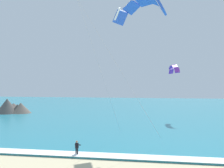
{
  "coord_description": "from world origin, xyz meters",
  "views": [
    {
      "loc": [
        3.05,
        -15.7,
        7.99
      ],
      "look_at": [
        -2.45,
        15.93,
        7.95
      ],
      "focal_mm": 43.31,
      "sensor_mm": 36.0,
      "label": 1
    }
  ],
  "objects": [
    {
      "name": "kitesurfer",
      "position": [
        -5.88,
        12.98,
        0.94
      ],
      "size": [
        0.64,
        0.63,
        1.69
      ],
      "color": "black",
      "rests_on": "ground"
    },
    {
      "name": "surfboard",
      "position": [
        -5.89,
        12.96,
        0.03
      ],
      "size": [
        0.88,
        1.47,
        0.09
      ],
      "color": "#E04C38",
      "rests_on": "ground"
    },
    {
      "name": "kite_distant",
      "position": [
        6.12,
        42.71,
        11.29
      ],
      "size": [
        2.11,
        5.44,
        1.97
      ],
      "color": "purple"
    },
    {
      "name": "kite_primary",
      "position": [
        0.64,
        21.05,
        18.45
      ],
      "size": [
        10.09,
        10.61,
        18.67
      ],
      "color": "blue"
    },
    {
      "name": "surf_foam",
      "position": [
        0.0,
        12.93,
        0.22
      ],
      "size": [
        200.0,
        2.12,
        0.04
      ],
      "primitive_type": "cube",
      "color": "white",
      "rests_on": "sea"
    },
    {
      "name": "sea",
      "position": [
        0.0,
        71.93,
        0.1
      ],
      "size": [
        200.0,
        120.0,
        0.2
      ],
      "primitive_type": "cube",
      "color": "teal",
      "rests_on": "ground"
    },
    {
      "name": "headland_left",
      "position": [
        -35.21,
        50.58,
        1.58
      ],
      "size": [
        9.98,
        9.81,
        4.06
      ],
      "color": "#47423D",
      "rests_on": "ground"
    }
  ]
}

